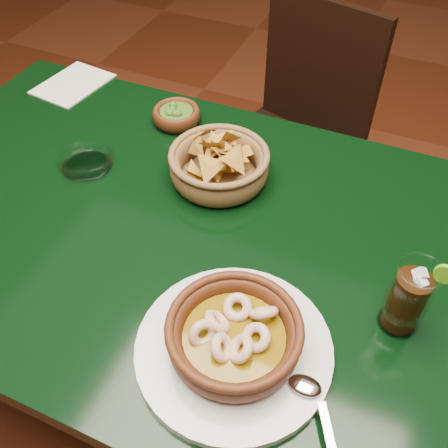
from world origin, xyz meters
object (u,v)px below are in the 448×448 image
at_px(dining_table, 165,251).
at_px(dining_chair, 293,137).
at_px(chip_basket, 219,165).
at_px(cola_drink, 408,298).
at_px(shrimp_plate, 234,339).

distance_m(dining_table, dining_chair, 0.73).
height_order(dining_chair, chip_basket, chip_basket).
bearing_deg(dining_table, cola_drink, -6.93).
xyz_separation_m(shrimp_plate, chip_basket, (-0.18, 0.35, 0.00)).
xyz_separation_m(dining_table, cola_drink, (0.45, -0.06, 0.17)).
height_order(dining_table, shrimp_plate, shrimp_plate).
distance_m(shrimp_plate, cola_drink, 0.27).
bearing_deg(cola_drink, chip_basket, 153.05).
bearing_deg(dining_table, dining_chair, 85.12).
bearing_deg(dining_chair, chip_basket, -90.39).
relative_size(dining_table, chip_basket, 5.13).
relative_size(dining_table, dining_chair, 1.38).
relative_size(chip_basket, cola_drink, 1.51).
bearing_deg(chip_basket, dining_chair, 89.61).
relative_size(shrimp_plate, cola_drink, 2.31).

